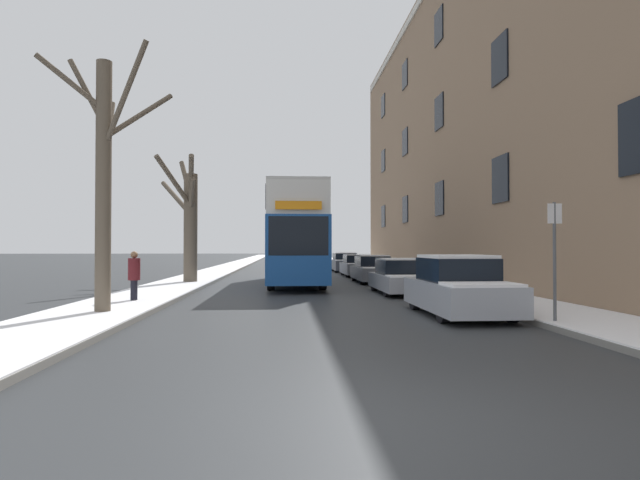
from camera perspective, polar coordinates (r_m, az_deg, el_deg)
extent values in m
plane|color=#303335|center=(5.37, 8.25, -19.99)|extent=(320.00, 320.00, 0.00)
cube|color=slate|center=(58.18, -8.92, -2.59)|extent=(2.70, 130.00, 0.13)
cube|color=white|center=(58.18, -8.92, -2.51)|extent=(2.67, 130.00, 0.03)
cube|color=slate|center=(58.40, 2.69, -2.60)|extent=(2.70, 130.00, 0.13)
cube|color=white|center=(58.40, 2.69, -2.52)|extent=(2.67, 130.00, 0.03)
cube|color=#8C7056|center=(29.83, 21.99, 12.57)|extent=(9.00, 42.60, 17.38)
cube|color=black|center=(14.05, 32.70, 10.08)|extent=(0.08, 1.40, 1.80)
cube|color=black|center=(20.47, 19.92, 6.55)|extent=(0.08, 1.40, 1.80)
cube|color=black|center=(27.44, 13.49, 4.63)|extent=(0.08, 1.40, 1.80)
cube|color=black|center=(34.63, 9.72, 3.46)|extent=(0.08, 1.40, 1.80)
cube|color=black|center=(41.93, 7.26, 2.69)|extent=(0.08, 1.40, 1.80)
cube|color=black|center=(21.56, 19.85, 18.86)|extent=(0.08, 1.40, 1.80)
cube|color=black|center=(28.27, 13.46, 14.02)|extent=(0.08, 1.40, 1.80)
cube|color=black|center=(35.29, 9.70, 10.98)|extent=(0.08, 1.40, 1.80)
cube|color=black|center=(42.48, 7.24, 8.94)|extent=(0.08, 1.40, 1.80)
cube|color=black|center=(29.80, 13.42, 22.66)|extent=(0.08, 1.40, 1.80)
cube|color=black|center=(36.53, 9.68, 18.11)|extent=(0.08, 1.40, 1.80)
cube|color=black|center=(43.51, 7.23, 14.96)|extent=(0.08, 1.40, 1.80)
cylinder|color=brown|center=(13.86, -23.51, 5.39)|extent=(0.38, 0.38, 6.52)
cylinder|color=brown|center=(14.28, -26.59, 15.75)|extent=(1.48, 0.87, 1.21)
cylinder|color=brown|center=(14.78, -23.03, 10.73)|extent=(0.40, 1.52, 2.31)
cylinder|color=brown|center=(14.38, -25.07, 15.02)|extent=(0.92, 0.33, 1.63)
cylinder|color=brown|center=(14.57, -19.98, 13.19)|extent=(1.56, 1.35, 1.58)
cylinder|color=brown|center=(13.75, -21.44, 15.06)|extent=(1.43, 0.94, 2.58)
cylinder|color=brown|center=(24.71, -14.57, 1.19)|extent=(0.65, 0.65, 5.32)
cylinder|color=brown|center=(25.43, -15.06, 6.66)|extent=(0.92, 1.20, 1.98)
cylinder|color=brown|center=(23.96, -14.43, 5.02)|extent=(0.67, 1.86, 1.45)
cylinder|color=brown|center=(24.00, -16.33, 6.39)|extent=(1.40, 2.27, 2.19)
cylinder|color=brown|center=(23.69, -14.53, 6.47)|extent=(0.70, 2.54, 2.16)
cylinder|color=brown|center=(26.15, -16.10, 4.64)|extent=(2.11, 2.58, 1.99)
cube|color=#194C99|center=(24.25, -2.87, -1.09)|extent=(2.49, 11.23, 2.70)
cube|color=silver|center=(24.33, -2.86, 3.63)|extent=(2.44, 11.01, 1.31)
cube|color=silver|center=(24.39, -2.86, 5.31)|extent=(2.44, 11.01, 0.12)
cube|color=black|center=(24.25, -2.87, 0.15)|extent=(2.52, 9.88, 1.40)
cube|color=black|center=(24.33, -2.86, 3.78)|extent=(2.52, 9.88, 1.00)
cube|color=black|center=(18.66, -2.47, 0.48)|extent=(2.24, 0.06, 1.47)
cube|color=orange|center=(18.72, -2.47, 4.00)|extent=(1.74, 0.05, 0.32)
cylinder|color=black|center=(20.92, -5.61, -4.35)|extent=(0.30, 1.01, 1.01)
cylinder|color=black|center=(20.97, 0.29, -4.35)|extent=(0.30, 1.01, 1.01)
cylinder|color=black|center=(27.42, -5.27, -3.54)|extent=(0.30, 1.01, 1.01)
cylinder|color=black|center=(27.46, -0.77, -3.54)|extent=(0.30, 1.01, 1.01)
cube|color=#9EA3AD|center=(13.52, 15.57, -6.11)|extent=(1.87, 4.22, 0.71)
cube|color=black|center=(13.64, 15.31, -3.28)|extent=(1.60, 2.11, 0.61)
cube|color=white|center=(13.63, 15.31, -1.82)|extent=(1.57, 2.00, 0.08)
cube|color=white|center=(12.10, 17.96, -4.85)|extent=(1.68, 1.10, 0.07)
cylinder|color=black|center=(12.09, 13.91, -7.76)|extent=(0.20, 0.62, 0.62)
cylinder|color=black|center=(12.69, 21.05, -7.40)|extent=(0.20, 0.62, 0.62)
cylinder|color=black|center=(14.50, 10.79, -6.63)|extent=(0.20, 0.62, 0.62)
cylinder|color=black|center=(15.01, 16.91, -6.42)|extent=(0.20, 0.62, 0.62)
cube|color=#9EA3AD|center=(19.56, 9.30, -4.73)|extent=(1.88, 4.26, 0.57)
cube|color=black|center=(19.70, 9.18, -3.06)|extent=(1.61, 2.13, 0.56)
cube|color=white|center=(19.69, 9.18, -2.16)|extent=(1.58, 2.02, 0.05)
cube|color=white|center=(18.08, 10.41, -4.07)|extent=(1.69, 1.11, 0.04)
cylinder|color=black|center=(18.15, 7.69, -5.48)|extent=(0.20, 0.63, 0.63)
cylinder|color=black|center=(18.56, 12.72, -5.36)|extent=(0.20, 0.63, 0.63)
cylinder|color=black|center=(20.65, 6.23, -4.93)|extent=(0.20, 0.63, 0.63)
cylinder|color=black|center=(21.01, 10.69, -4.85)|extent=(0.20, 0.63, 0.63)
cube|color=slate|center=(25.70, 6.03, -3.78)|extent=(1.75, 4.29, 0.62)
cube|color=black|center=(25.84, 5.96, -2.46)|extent=(1.51, 2.14, 0.55)
cube|color=white|center=(25.84, 5.96, -1.79)|extent=(1.47, 2.04, 0.06)
cube|color=white|center=(24.19, 6.67, -3.16)|extent=(1.58, 1.12, 0.04)
cylinder|color=black|center=(24.31, 4.78, -4.27)|extent=(0.20, 0.68, 0.68)
cylinder|color=black|center=(24.60, 8.32, -4.23)|extent=(0.20, 0.68, 0.68)
cylinder|color=black|center=(26.85, 3.93, -3.96)|extent=(0.20, 0.68, 0.68)
cylinder|color=black|center=(27.11, 7.14, -3.93)|extent=(0.20, 0.68, 0.68)
cube|color=slate|center=(31.21, 4.21, -3.25)|extent=(1.69, 4.14, 0.65)
cube|color=black|center=(31.35, 4.16, -2.20)|extent=(1.45, 2.07, 0.49)
cube|color=white|center=(31.35, 4.16, -1.71)|extent=(1.42, 1.96, 0.04)
cube|color=white|center=(29.74, 4.62, -2.71)|extent=(1.52, 1.08, 0.03)
cylinder|color=black|center=(29.88, 3.16, -3.67)|extent=(0.20, 0.66, 0.66)
cylinder|color=black|center=(30.11, 5.94, -3.65)|extent=(0.20, 0.66, 0.66)
cylinder|color=black|center=(32.34, 2.60, -3.46)|extent=(0.20, 0.66, 0.66)
cylinder|color=black|center=(32.55, 5.17, -3.44)|extent=(0.20, 0.66, 0.66)
cube|color=#474C56|center=(37.15, 2.86, -2.84)|extent=(1.82, 4.39, 0.70)
cube|color=black|center=(37.31, 2.82, -1.91)|extent=(1.57, 2.20, 0.49)
cube|color=white|center=(37.31, 2.82, -1.49)|extent=(1.53, 2.09, 0.06)
cube|color=white|center=(35.59, 3.16, -2.32)|extent=(1.64, 1.15, 0.05)
cylinder|color=black|center=(35.76, 1.84, -3.26)|extent=(0.20, 0.61, 0.61)
cylinder|color=black|center=(35.96, 4.38, -3.25)|extent=(0.20, 0.61, 0.61)
cylinder|color=black|center=(38.38, 1.43, -3.11)|extent=(0.20, 0.61, 0.61)
cylinder|color=black|center=(38.57, 3.80, -3.09)|extent=(0.20, 0.61, 0.61)
cylinder|color=black|center=(16.33, -20.55, -5.68)|extent=(0.17, 0.17, 0.77)
cylinder|color=black|center=(16.48, -20.43, -5.64)|extent=(0.17, 0.17, 0.77)
cylinder|color=#59191E|center=(16.36, -20.48, -3.14)|extent=(0.36, 0.36, 0.67)
sphere|color=#8C6647|center=(16.35, -20.47, -1.59)|extent=(0.21, 0.21, 0.21)
cylinder|color=#4C4F54|center=(12.09, 25.24, -2.61)|extent=(0.07, 0.07, 2.76)
cube|color=silver|center=(12.09, 25.25, 2.76)|extent=(0.32, 0.02, 0.44)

